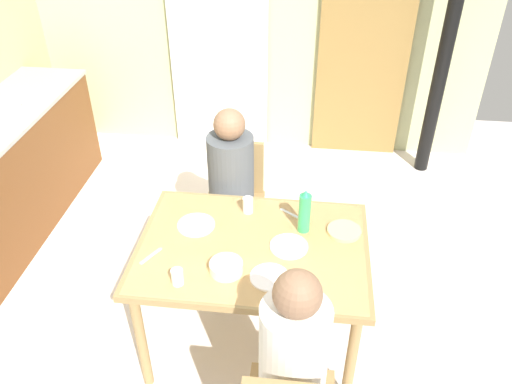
# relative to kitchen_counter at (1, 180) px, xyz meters

# --- Properties ---
(ground_plane) EXTENTS (6.19, 6.19, 0.00)m
(ground_plane) POSITION_rel_kitchen_counter_xyz_m (1.69, -0.74, -0.45)
(ground_plane) COLOR silver
(wall_back) EXTENTS (4.23, 0.10, 2.68)m
(wall_back) POSITION_rel_kitchen_counter_xyz_m (1.69, 1.64, 0.89)
(wall_back) COLOR #B4B986
(wall_back) RESTS_ON ground_plane
(door_wooden) EXTENTS (0.80, 0.05, 2.00)m
(door_wooden) POSITION_rel_kitchen_counter_xyz_m (2.69, 1.56, 0.55)
(door_wooden) COLOR olive
(door_wooden) RESTS_ON ground_plane
(stove_pipe_column) EXTENTS (0.12, 0.12, 2.68)m
(stove_pipe_column) POSITION_rel_kitchen_counter_xyz_m (3.32, 1.29, 0.89)
(stove_pipe_column) COLOR black
(stove_pipe_column) RESTS_ON ground_plane
(curtain_panel) EXTENTS (0.90, 0.03, 2.25)m
(curtain_panel) POSITION_rel_kitchen_counter_xyz_m (1.39, 1.54, 0.68)
(curtain_panel) COLOR white
(curtain_panel) RESTS_ON ground_plane
(kitchen_counter) EXTENTS (0.61, 2.20, 0.91)m
(kitchen_counter) POSITION_rel_kitchen_counter_xyz_m (0.00, 0.00, 0.00)
(kitchen_counter) COLOR brown
(kitchen_counter) RESTS_ON ground_plane
(dining_table) EXTENTS (1.25, 0.90, 0.75)m
(dining_table) POSITION_rel_kitchen_counter_xyz_m (2.00, -0.86, 0.22)
(dining_table) COLOR olive
(dining_table) RESTS_ON ground_plane
(chair_far_diner) EXTENTS (0.40, 0.40, 0.87)m
(chair_far_diner) POSITION_rel_kitchen_counter_xyz_m (1.78, -0.06, 0.05)
(chair_far_diner) COLOR olive
(chair_far_diner) RESTS_ON ground_plane
(person_near_diner) EXTENTS (0.30, 0.37, 0.77)m
(person_near_diner) POSITION_rel_kitchen_counter_xyz_m (2.27, -1.53, 0.33)
(person_near_diner) COLOR silver
(person_near_diner) RESTS_ON ground_plane
(person_far_diner) EXTENTS (0.30, 0.37, 0.77)m
(person_far_diner) POSITION_rel_kitchen_counter_xyz_m (1.78, -0.20, 0.33)
(person_far_diner) COLOR #4C5151
(person_far_diner) RESTS_ON ground_plane
(water_bottle_green_near) EXTENTS (0.07, 0.07, 0.27)m
(water_bottle_green_near) POSITION_rel_kitchen_counter_xyz_m (2.27, -0.70, 0.43)
(water_bottle_green_near) COLOR #30A55C
(water_bottle_green_near) RESTS_ON dining_table
(serving_bowl_center) EXTENTS (0.17, 0.17, 0.05)m
(serving_bowl_center) POSITION_rel_kitchen_counter_xyz_m (1.90, -1.08, 0.33)
(serving_bowl_center) COLOR silver
(serving_bowl_center) RESTS_ON dining_table
(dinner_plate_near_left) EXTENTS (0.21, 0.21, 0.01)m
(dinner_plate_near_left) POSITION_rel_kitchen_counter_xyz_m (2.20, -0.85, 0.31)
(dinner_plate_near_left) COLOR white
(dinner_plate_near_left) RESTS_ON dining_table
(dinner_plate_near_right) EXTENTS (0.21, 0.21, 0.01)m
(dinner_plate_near_right) POSITION_rel_kitchen_counter_xyz_m (1.66, -0.73, 0.31)
(dinner_plate_near_right) COLOR white
(dinner_plate_near_right) RESTS_ON dining_table
(dinner_plate_far_center) EXTENTS (0.20, 0.20, 0.01)m
(dinner_plate_far_center) POSITION_rel_kitchen_counter_xyz_m (2.12, -1.10, 0.31)
(dinner_plate_far_center) COLOR white
(dinner_plate_far_center) RESTS_ON dining_table
(drinking_glass_by_near_diner) EXTENTS (0.06, 0.06, 0.10)m
(drinking_glass_by_near_diner) POSITION_rel_kitchen_counter_xyz_m (1.94, -0.57, 0.35)
(drinking_glass_by_near_diner) COLOR silver
(drinking_glass_by_near_diner) RESTS_ON dining_table
(drinking_glass_by_far_diner) EXTENTS (0.06, 0.06, 0.09)m
(drinking_glass_by_far_diner) POSITION_rel_kitchen_counter_xyz_m (1.67, -1.19, 0.35)
(drinking_glass_by_far_diner) COLOR silver
(drinking_glass_by_far_diner) RESTS_ON dining_table
(bread_plate_sliced) EXTENTS (0.19, 0.19, 0.02)m
(bread_plate_sliced) POSITION_rel_kitchen_counter_xyz_m (2.50, -0.69, 0.31)
(bread_plate_sliced) COLOR #DBB77A
(bread_plate_sliced) RESTS_ON dining_table
(cutlery_knife_near) EXTENTS (0.09, 0.14, 0.00)m
(cutlery_knife_near) POSITION_rel_kitchen_counter_xyz_m (1.48, -1.01, 0.30)
(cutlery_knife_near) COLOR silver
(cutlery_knife_near) RESTS_ON dining_table
(cutlery_fork_near) EXTENTS (0.13, 0.10, 0.00)m
(cutlery_fork_near) POSITION_rel_kitchen_counter_xyz_m (2.19, -0.56, 0.30)
(cutlery_fork_near) COLOR silver
(cutlery_fork_near) RESTS_ON dining_table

